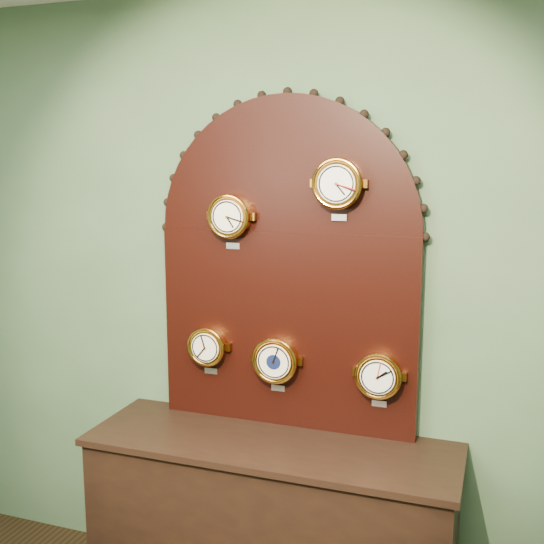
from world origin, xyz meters
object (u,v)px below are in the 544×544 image
at_px(display_board, 287,255).
at_px(barometer, 276,360).
at_px(hygrometer, 208,346).
at_px(roman_clock, 230,216).
at_px(tide_clock, 379,375).
at_px(shop_counter, 271,531).
at_px(arabic_clock, 338,184).

relative_size(display_board, barometer, 5.78).
bearing_deg(hygrometer, roman_clock, -0.19).
height_order(display_board, barometer, display_board).
bearing_deg(tide_clock, roman_clock, 179.99).
relative_size(shop_counter, hygrometer, 6.73).
xyz_separation_m(shop_counter, display_board, (0.00, 0.22, 1.23)).
distance_m(barometer, tide_clock, 0.47).
relative_size(display_board, hygrometer, 6.44).
bearing_deg(tide_clock, shop_counter, -160.72).
height_order(hygrometer, barometer, hygrometer).
xyz_separation_m(roman_clock, arabic_clock, (0.49, -0.00, 0.15)).
relative_size(shop_counter, roman_clock, 6.36).
xyz_separation_m(display_board, barometer, (-0.03, -0.07, -0.47)).
xyz_separation_m(roman_clock, tide_clock, (0.69, -0.00, -0.67)).
height_order(shop_counter, arabic_clock, arabic_clock).
bearing_deg(tide_clock, display_board, 171.47).
bearing_deg(display_board, arabic_clock, -15.09).
relative_size(arabic_clock, barometer, 1.01).
relative_size(hygrometer, barometer, 0.90).
bearing_deg(display_board, shop_counter, -90.00).
bearing_deg(arabic_clock, tide_clock, 0.09).
bearing_deg(roman_clock, tide_clock, -0.01).
height_order(roman_clock, hygrometer, roman_clock).
bearing_deg(barometer, arabic_clock, 0.02).
bearing_deg(hygrometer, shop_counter, -22.82).
bearing_deg(barometer, shop_counter, -79.41).
xyz_separation_m(display_board, tide_clock, (0.44, -0.07, -0.49)).
distance_m(arabic_clock, barometer, 0.84).
distance_m(shop_counter, hygrometer, 0.88).
distance_m(display_board, barometer, 0.48).
height_order(shop_counter, roman_clock, roman_clock).
xyz_separation_m(display_board, arabic_clock, (0.25, -0.07, 0.32)).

